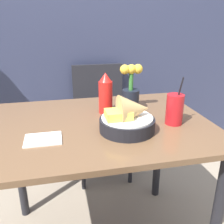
% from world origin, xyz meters
% --- Properties ---
extents(wall_window, '(7.00, 0.06, 2.60)m').
position_xyz_m(wall_window, '(0.00, 0.96, 1.30)').
color(wall_window, '#2D334C').
rests_on(wall_window, ground_plane).
extents(dining_table, '(1.02, 0.78, 0.74)m').
position_xyz_m(dining_table, '(0.00, 0.00, 0.63)').
color(dining_table, brown).
rests_on(dining_table, ground_plane).
extents(chair_far_window, '(0.40, 0.40, 0.86)m').
position_xyz_m(chair_far_window, '(0.13, 0.78, 0.51)').
color(chair_far_window, black).
rests_on(chair_far_window, ground_plane).
extents(food_basket, '(0.24, 0.24, 0.16)m').
position_xyz_m(food_basket, '(0.10, -0.12, 0.80)').
color(food_basket, black).
rests_on(food_basket, dining_table).
extents(ketchup_bottle, '(0.07, 0.07, 0.21)m').
position_xyz_m(ketchup_bottle, '(0.05, 0.12, 0.84)').
color(ketchup_bottle, red).
rests_on(ketchup_bottle, dining_table).
extents(drink_cup, '(0.08, 0.08, 0.22)m').
position_xyz_m(drink_cup, '(0.33, -0.09, 0.81)').
color(drink_cup, red).
rests_on(drink_cup, dining_table).
extents(flower_vase, '(0.12, 0.09, 0.24)m').
position_xyz_m(flower_vase, '(0.19, 0.13, 0.85)').
color(flower_vase, black).
rests_on(flower_vase, dining_table).
extents(napkin, '(0.15, 0.12, 0.01)m').
position_xyz_m(napkin, '(-0.26, -0.13, 0.75)').
color(napkin, white).
rests_on(napkin, dining_table).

